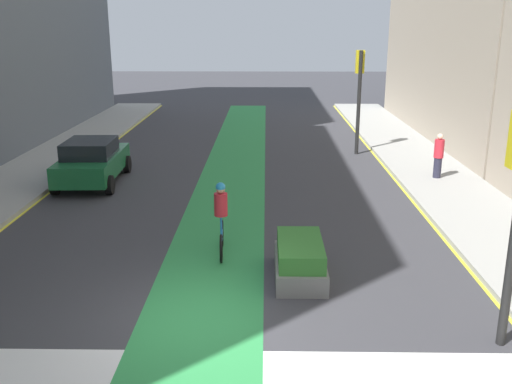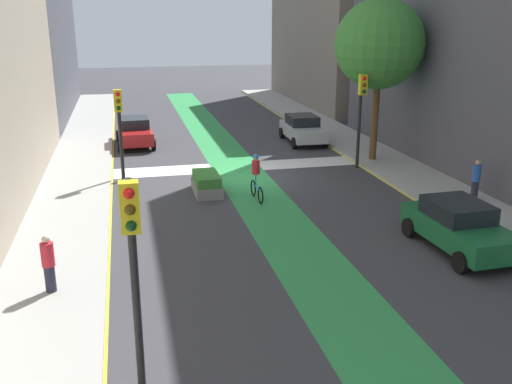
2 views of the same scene
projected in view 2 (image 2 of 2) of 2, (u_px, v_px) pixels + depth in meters
The scene contains 18 objects.
ground_plane at pixel (245, 178), 26.28m from camera, with size 120.00×120.00×0.00m, color #38383D.
bike_lane_paint at pixel (244, 178), 26.27m from camera, with size 2.40×60.00×0.01m, color #2D8C47.
crosswalk_band at pixel (237, 167), 28.14m from camera, with size 12.00×1.80×0.01m, color silver.
sidewalk_left at pixel (395, 167), 27.87m from camera, with size 3.00×60.00×0.15m, color #9E9E99.
curb_stripe_left at pixel (367, 170), 27.57m from camera, with size 0.16×60.00×0.01m, color yellow.
sidewalk_right at pixel (75, 187), 24.65m from camera, with size 3.00×60.00×0.15m, color #9E9E99.
curb_stripe_right at pixel (111, 186), 24.99m from camera, with size 0.16×60.00×0.01m, color yellow.
traffic_signal_near_right at pixel (119, 118), 24.87m from camera, with size 0.35×0.52×4.10m.
traffic_signal_near_left at pixel (361, 104), 26.92m from camera, with size 0.35×0.52×4.53m.
traffic_signal_far_right at pixel (133, 249), 10.45m from camera, with size 0.35×0.52×4.38m.
car_silver_left_near at pixel (303, 129), 33.30m from camera, with size 2.12×4.25×1.57m.
car_green_left_far at pixel (459, 226), 18.01m from camera, with size 2.15×4.26×1.57m.
car_red_right_near at pixel (135, 132), 32.54m from camera, with size 2.14×4.26×1.57m.
cyclist_in_lane at pixel (256, 176), 22.97m from camera, with size 0.32×1.73×1.86m.
pedestrian_sidewalk_right_a at pixel (48, 263), 14.95m from camera, with size 0.34×0.34×1.59m.
pedestrian_sidewalk_left_a at pixel (476, 179), 22.61m from camera, with size 0.34×0.34×1.57m.
street_tree_near at pixel (379, 44), 27.41m from camera, with size 4.31×4.31×7.82m.
median_planter at pixel (207, 184), 23.90m from camera, with size 1.09×2.16×0.85m.
Camera 2 is at (5.20, 24.76, 7.17)m, focal length 40.15 mm.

